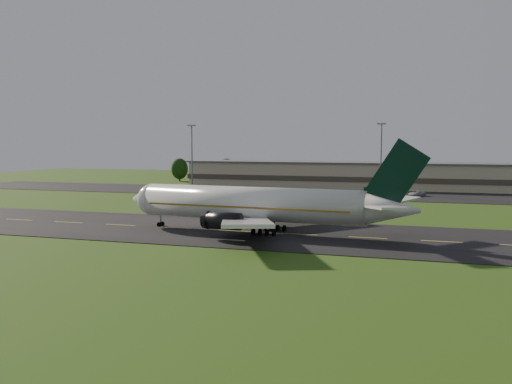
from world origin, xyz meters
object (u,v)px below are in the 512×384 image
(service_vehicle_a, at_px, (243,189))
(service_vehicle_b, at_px, (297,191))
(airliner, at_px, (257,205))
(service_vehicle_c, at_px, (417,193))
(terminal, at_px, (390,176))
(light_mast_west, at_px, (192,148))
(light_mast_centre, at_px, (381,149))

(service_vehicle_a, xyz_separation_m, service_vehicle_b, (16.82, -0.93, -0.06))
(airliner, distance_m, service_vehicle_c, 75.82)
(service_vehicle_a, bearing_deg, terminal, 39.92)
(airliner, height_order, service_vehicle_b, airliner)
(airliner, relative_size, service_vehicle_c, 9.74)
(terminal, bearing_deg, service_vehicle_b, -133.56)
(airliner, bearing_deg, light_mast_west, 124.45)
(terminal, height_order, light_mast_centre, light_mast_centre)
(airliner, xyz_separation_m, terminal, (13.56, 96.24, -0.67))
(terminal, xyz_separation_m, light_mast_west, (-61.40, -16.18, 8.75))
(airliner, height_order, service_vehicle_a, airliner)
(light_mast_centre, distance_m, service_vehicle_c, 17.73)
(light_mast_centre, bearing_deg, service_vehicle_c, -36.49)
(light_mast_centre, bearing_deg, service_vehicle_b, -157.78)
(terminal, distance_m, light_mast_centre, 18.45)
(light_mast_centre, xyz_separation_m, service_vehicle_b, (-22.87, -9.34, -11.99))
(airliner, xyz_separation_m, service_vehicle_b, (-10.71, 70.71, -3.92))
(service_vehicle_b, bearing_deg, terminal, -57.19)
(airliner, bearing_deg, service_vehicle_b, 102.20)
(light_mast_west, distance_m, service_vehicle_c, 71.99)
(terminal, distance_m, service_vehicle_b, 35.37)
(light_mast_west, relative_size, service_vehicle_c, 3.86)
(light_mast_west, height_order, service_vehicle_b, light_mast_west)
(service_vehicle_a, bearing_deg, light_mast_west, 166.54)
(terminal, height_order, service_vehicle_a, terminal)
(light_mast_centre, distance_m, service_vehicle_a, 42.29)
(service_vehicle_c, bearing_deg, light_mast_centre, -177.68)
(service_vehicle_a, distance_m, service_vehicle_b, 16.85)
(airliner, xyz_separation_m, service_vehicle_c, (22.72, 72.24, -3.83))
(airliner, distance_m, service_vehicle_b, 71.63)
(service_vehicle_b, bearing_deg, service_vehicle_c, -101.02)
(light_mast_west, relative_size, service_vehicle_a, 4.90)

